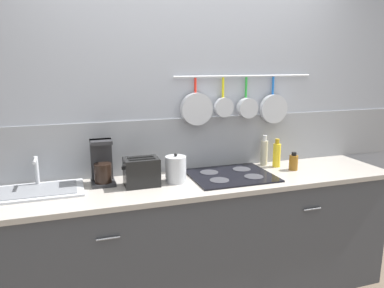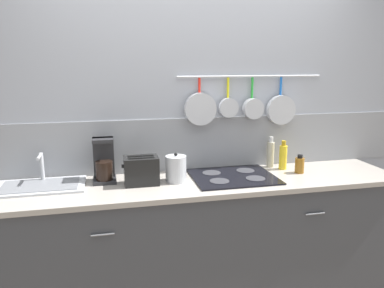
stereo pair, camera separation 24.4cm
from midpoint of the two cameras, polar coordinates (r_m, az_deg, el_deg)
The scene contains 11 objects.
wall_back at distance 2.89m, azimuth 2.70°, elevation 2.96°, with size 7.20×0.15×2.60m.
cabinet_base at distance 2.85m, azimuth 4.37°, elevation -14.91°, with size 2.84×0.58×0.89m.
countertop at distance 2.66m, azimuth 4.54°, elevation -6.02°, with size 2.88×0.60×0.03m.
sink_basin at distance 2.67m, azimuth -19.74°, elevation -5.95°, with size 0.58×0.35×0.21m.
coffee_maker at distance 2.66m, azimuth -10.74°, elevation -2.97°, with size 0.16×0.17×0.31m.
toaster at distance 2.57m, azimuth -5.05°, elevation -4.08°, with size 0.25×0.16×0.20m.
kettle at distance 2.61m, azimuth 0.20°, elevation -3.83°, with size 0.15×0.15×0.21m.
cooktop at distance 2.76m, azimuth 8.80°, elevation -4.94°, with size 0.60×0.50×0.01m.
bottle_olive_oil at distance 3.06m, azimuth 14.13°, elevation -1.48°, with size 0.06×0.06×0.25m.
bottle_sesame_oil at distance 3.03m, azimuth 15.97°, elevation -1.89°, with size 0.06×0.06×0.23m.
bottle_cooking_wine at distance 2.97m, azimuth 18.36°, elevation -3.07°, with size 0.07×0.07×0.14m.
Camera 2 is at (-0.65, -2.44, 1.75)m, focal length 35.00 mm.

